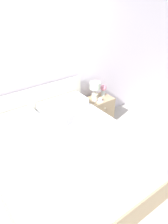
# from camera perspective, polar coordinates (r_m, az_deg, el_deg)

# --- Properties ---
(ground_plane) EXTENTS (12.00, 12.00, 0.00)m
(ground_plane) POSITION_cam_1_polar(r_m,az_deg,el_deg) (3.89, -12.32, -7.39)
(ground_plane) COLOR #BCB7B2
(wall_back) EXTENTS (8.00, 0.06, 2.60)m
(wall_back) POSITION_cam_1_polar(r_m,az_deg,el_deg) (3.33, -15.37, 11.12)
(wall_back) COLOR white
(wall_back) RESTS_ON ground_plane
(bed) EXTENTS (1.83, 2.06, 0.99)m
(bed) POSITION_cam_1_polar(r_m,az_deg,el_deg) (3.01, -4.83, -11.90)
(bed) COLOR tan
(bed) RESTS_ON ground_plane
(nightstand) EXTENTS (0.51, 0.38, 0.53)m
(nightstand) POSITION_cam_1_polar(r_m,az_deg,el_deg) (4.12, 3.73, 0.24)
(nightstand) COLOR tan
(nightstand) RESTS_ON ground_plane
(table_lamp) EXTENTS (0.19, 0.19, 0.31)m
(table_lamp) POSITION_cam_1_polar(r_m,az_deg,el_deg) (3.92, 2.91, 6.38)
(table_lamp) COLOR beige
(table_lamp) RESTS_ON nightstand
(flower_vase) EXTENTS (0.11, 0.11, 0.22)m
(flower_vase) POSITION_cam_1_polar(r_m,az_deg,el_deg) (4.05, 5.09, 6.00)
(flower_vase) COLOR silver
(flower_vase) RESTS_ON nightstand
(teacup) EXTENTS (0.12, 0.12, 0.06)m
(teacup) POSITION_cam_1_polar(r_m,az_deg,el_deg) (3.89, 4.24, 3.16)
(teacup) COLOR white
(teacup) RESTS_ON nightstand
(alarm_clock) EXTENTS (0.07, 0.05, 0.06)m
(alarm_clock) POSITION_cam_1_polar(r_m,az_deg,el_deg) (3.85, 2.75, 2.98)
(alarm_clock) COLOR beige
(alarm_clock) RESTS_ON nightstand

